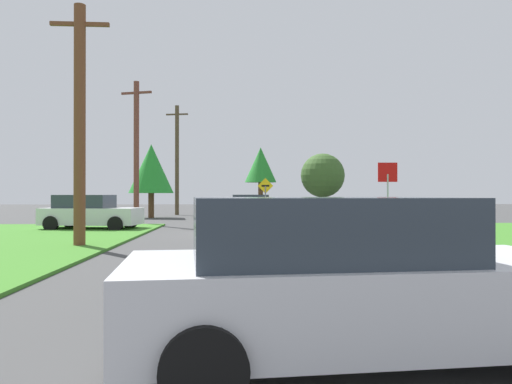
# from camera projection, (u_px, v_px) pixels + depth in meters

# --- Properties ---
(ground_plane) EXTENTS (120.00, 120.00, 0.00)m
(ground_plane) POSITION_uv_depth(u_px,v_px,m) (245.00, 234.00, 20.22)
(ground_plane) COLOR #414141
(lane_stripe_center) EXTENTS (0.20, 14.00, 0.01)m
(lane_stripe_center) POSITION_uv_depth(u_px,v_px,m) (252.00, 260.00, 12.23)
(lane_stripe_center) COLOR yellow
(lane_stripe_center) RESTS_ON ground
(stop_sign) EXTENTS (0.75, 0.07, 2.87)m
(stop_sign) POSITION_uv_depth(u_px,v_px,m) (388.00, 185.00, 18.90)
(stop_sign) COLOR #9EA0A8
(stop_sign) RESTS_ON ground
(parked_car_near_building) EXTENTS (4.54, 2.55, 1.62)m
(parked_car_near_building) POSITION_uv_depth(u_px,v_px,m) (90.00, 213.00, 22.60)
(parked_car_near_building) COLOR silver
(parked_car_near_building) RESTS_ON ground
(car_behind_on_main_road) EXTENTS (4.69, 2.49, 1.62)m
(car_behind_on_main_road) POSITION_uv_depth(u_px,v_px,m) (348.00, 280.00, 4.82)
(car_behind_on_main_road) COLOR silver
(car_behind_on_main_road) RESTS_ON ground
(car_approaching_junction) EXTENTS (4.06, 2.18, 1.62)m
(car_approaching_junction) POSITION_uv_depth(u_px,v_px,m) (248.00, 208.00, 30.86)
(car_approaching_junction) COLOR white
(car_approaching_junction) RESTS_ON ground
(utility_pole_near) EXTENTS (1.80, 0.36, 7.53)m
(utility_pole_near) POSITION_uv_depth(u_px,v_px,m) (80.00, 123.00, 15.19)
(utility_pole_near) COLOR brown
(utility_pole_near) RESTS_ON ground
(utility_pole_mid) EXTENTS (1.76, 0.64, 7.88)m
(utility_pole_mid) POSITION_uv_depth(u_px,v_px,m) (136.00, 151.00, 27.07)
(utility_pole_mid) COLOR brown
(utility_pole_mid) RESTS_ON ground
(utility_pole_far) EXTENTS (1.79, 0.48, 8.71)m
(utility_pole_far) POSITION_uv_depth(u_px,v_px,m) (177.00, 159.00, 39.01)
(utility_pole_far) COLOR #4E3F2A
(utility_pole_far) RESTS_ON ground
(direction_sign) EXTENTS (0.90, 0.11, 2.59)m
(direction_sign) POSITION_uv_depth(u_px,v_px,m) (265.00, 195.00, 28.31)
(direction_sign) COLOR slate
(direction_sign) RESTS_ON ground
(oak_tree_left) EXTENTS (3.39, 3.39, 4.79)m
(oak_tree_left) POSITION_uv_depth(u_px,v_px,m) (323.00, 176.00, 37.82)
(oak_tree_left) COLOR brown
(oak_tree_left) RESTS_ON ground
(pine_tree_center) EXTENTS (3.11, 3.11, 5.15)m
(pine_tree_center) POSITION_uv_depth(u_px,v_px,m) (151.00, 169.00, 34.25)
(pine_tree_center) COLOR brown
(pine_tree_center) RESTS_ON ground
(oak_tree_right) EXTENTS (2.56, 2.56, 5.43)m
(oak_tree_right) POSITION_uv_depth(u_px,v_px,m) (261.00, 166.00, 39.50)
(oak_tree_right) COLOR brown
(oak_tree_right) RESTS_ON ground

